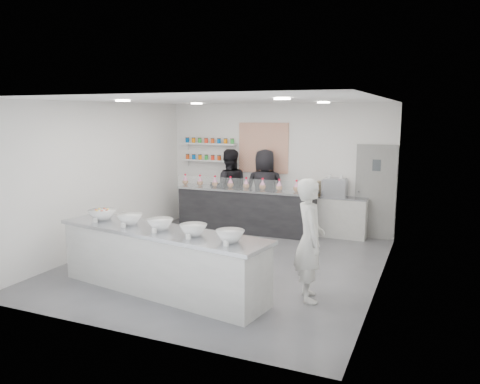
% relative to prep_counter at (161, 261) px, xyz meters
% --- Properties ---
extents(floor, '(6.00, 6.00, 0.00)m').
position_rel_prep_counter_xyz_m(floor, '(0.36, 1.59, -0.50)').
color(floor, '#515156').
rests_on(floor, ground).
extents(ceiling, '(6.00, 6.00, 0.00)m').
position_rel_prep_counter_xyz_m(ceiling, '(0.36, 1.59, 2.50)').
color(ceiling, white).
rests_on(ceiling, floor).
extents(back_wall, '(5.50, 0.00, 5.50)m').
position_rel_prep_counter_xyz_m(back_wall, '(0.36, 4.59, 1.00)').
color(back_wall, white).
rests_on(back_wall, floor).
extents(left_wall, '(0.00, 6.00, 6.00)m').
position_rel_prep_counter_xyz_m(left_wall, '(-2.39, 1.59, 1.00)').
color(left_wall, white).
rests_on(left_wall, floor).
extents(right_wall, '(0.00, 6.00, 6.00)m').
position_rel_prep_counter_xyz_m(right_wall, '(3.11, 1.59, 1.00)').
color(right_wall, white).
rests_on(right_wall, floor).
extents(back_door, '(0.88, 0.04, 2.10)m').
position_rel_prep_counter_xyz_m(back_door, '(2.66, 4.56, 0.55)').
color(back_door, gray).
rests_on(back_door, floor).
extents(pattern_panel, '(1.25, 0.03, 1.20)m').
position_rel_prep_counter_xyz_m(pattern_panel, '(0.01, 4.56, 1.45)').
color(pattern_panel, '#C34719').
rests_on(pattern_panel, back_wall).
extents(jar_shelf_lower, '(1.45, 0.22, 0.04)m').
position_rel_prep_counter_xyz_m(jar_shelf_lower, '(-1.39, 4.49, 1.10)').
color(jar_shelf_lower, silver).
rests_on(jar_shelf_lower, back_wall).
extents(jar_shelf_upper, '(1.45, 0.22, 0.04)m').
position_rel_prep_counter_xyz_m(jar_shelf_upper, '(-1.39, 4.49, 1.52)').
color(jar_shelf_upper, silver).
rests_on(jar_shelf_upper, back_wall).
extents(preserve_jars, '(1.45, 0.10, 0.56)m').
position_rel_prep_counter_xyz_m(preserve_jars, '(-1.39, 4.47, 1.38)').
color(preserve_jars, '#E84D16').
rests_on(preserve_jars, jar_shelf_lower).
extents(downlight_0, '(0.24, 0.24, 0.02)m').
position_rel_prep_counter_xyz_m(downlight_0, '(-1.04, 0.59, 2.48)').
color(downlight_0, white).
rests_on(downlight_0, ceiling).
extents(downlight_1, '(0.24, 0.24, 0.02)m').
position_rel_prep_counter_xyz_m(downlight_1, '(1.76, 0.59, 2.48)').
color(downlight_1, white).
rests_on(downlight_1, ceiling).
extents(downlight_2, '(0.24, 0.24, 0.02)m').
position_rel_prep_counter_xyz_m(downlight_2, '(-1.04, 3.19, 2.48)').
color(downlight_2, white).
rests_on(downlight_2, ceiling).
extents(downlight_3, '(0.24, 0.24, 0.02)m').
position_rel_prep_counter_xyz_m(downlight_3, '(1.76, 3.19, 2.48)').
color(downlight_3, white).
rests_on(downlight_3, ceiling).
extents(prep_counter, '(3.75, 1.41, 1.00)m').
position_rel_prep_counter_xyz_m(prep_counter, '(0.00, 0.00, 0.00)').
color(prep_counter, silver).
rests_on(prep_counter, floor).
extents(back_bar, '(3.35, 0.70, 1.03)m').
position_rel_prep_counter_xyz_m(back_bar, '(-0.19, 3.98, 0.02)').
color(back_bar, black).
rests_on(back_bar, floor).
extents(sneeze_guard, '(3.28, 0.10, 0.28)m').
position_rel_prep_counter_xyz_m(sneeze_guard, '(-0.19, 3.69, 0.67)').
color(sneeze_guard, white).
rests_on(sneeze_guard, back_bar).
extents(espresso_ledge, '(1.24, 0.39, 0.92)m').
position_rel_prep_counter_xyz_m(espresso_ledge, '(1.91, 4.37, -0.04)').
color(espresso_ledge, silver).
rests_on(espresso_ledge, floor).
extents(espresso_machine, '(0.53, 0.36, 0.40)m').
position_rel_prep_counter_xyz_m(espresso_machine, '(1.79, 4.37, 0.62)').
color(espresso_machine, '#93969E').
rests_on(espresso_machine, espresso_ledge).
extents(cup_stacks, '(0.24, 0.24, 0.33)m').
position_rel_prep_counter_xyz_m(cup_stacks, '(1.36, 4.37, 0.59)').
color(cup_stacks, tan).
rests_on(cup_stacks, espresso_ledge).
extents(prep_bowls, '(3.05, 0.99, 0.16)m').
position_rel_prep_counter_xyz_m(prep_bowls, '(0.00, -0.00, 0.58)').
color(prep_bowls, white).
rests_on(prep_bowls, prep_counter).
extents(label_cards, '(2.66, 0.04, 0.07)m').
position_rel_prep_counter_xyz_m(label_cards, '(0.08, -0.52, 0.54)').
color(label_cards, white).
rests_on(label_cards, prep_counter).
extents(cookie_bags, '(3.35, 0.24, 0.27)m').
position_rel_prep_counter_xyz_m(cookie_bags, '(-0.19, 3.98, 0.67)').
color(cookie_bags, pink).
rests_on(cookie_bags, back_bar).
extents(woman_prep, '(0.68, 0.79, 1.84)m').
position_rel_prep_counter_xyz_m(woman_prep, '(2.21, 0.60, 0.42)').
color(woman_prep, silver).
rests_on(woman_prep, floor).
extents(staff_left, '(1.15, 1.05, 1.92)m').
position_rel_prep_counter_xyz_m(staff_left, '(-0.75, 4.23, 0.46)').
color(staff_left, black).
rests_on(staff_left, floor).
extents(staff_right, '(1.09, 0.86, 1.96)m').
position_rel_prep_counter_xyz_m(staff_right, '(0.17, 4.23, 0.48)').
color(staff_right, black).
rests_on(staff_right, floor).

